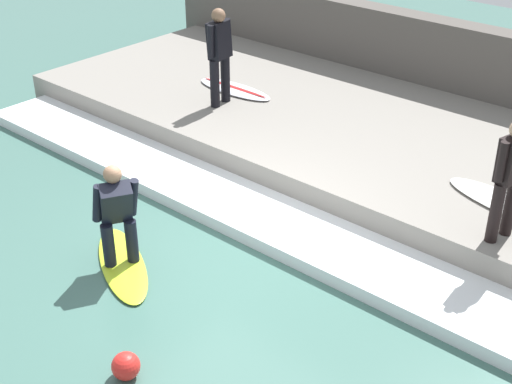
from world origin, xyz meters
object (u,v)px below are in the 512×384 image
at_px(surfer_riding, 117,211).
at_px(surfer_waiting_far, 219,52).
at_px(surfboard_riding, 123,264).
at_px(surfboard_waiting_near, 511,205).
at_px(surfer_waiting_near, 510,174).
at_px(surfboard_waiting_far, 235,89).
at_px(marker_buoy, 126,366).

bearing_deg(surfer_riding, surfer_waiting_far, 26.38).
distance_m(surfboard_riding, surfboard_waiting_near, 5.08).
distance_m(surfboard_riding, surfer_waiting_near, 4.82).
height_order(surfer_riding, surfboard_waiting_far, surfer_riding).
bearing_deg(surfboard_riding, surfboard_waiting_far, 25.58).
bearing_deg(surfer_waiting_near, marker_buoy, 154.43).
height_order(surfboard_waiting_near, surfboard_waiting_far, surfboard_waiting_far).
height_order(surfer_waiting_near, surfboard_waiting_near, surfer_waiting_near).
height_order(surfboard_riding, surfboard_waiting_far, surfboard_waiting_far).
relative_size(surfboard_riding, surfboard_waiting_near, 0.91).
distance_m(surfboard_waiting_near, surfer_waiting_far, 5.37).
relative_size(surfer_waiting_near, surfboard_waiting_near, 0.78).
xyz_separation_m(surfer_waiting_far, surfboard_waiting_far, (0.61, 0.23, -0.90)).
xyz_separation_m(surfer_riding, surfboard_waiting_near, (3.75, -3.39, -0.28)).
height_order(surfer_waiting_near, marker_buoy, surfer_waiting_near).
bearing_deg(marker_buoy, surfboard_waiting_near, -20.22).
bearing_deg(surfer_waiting_far, marker_buoy, -145.75).
distance_m(surfer_waiting_near, surfboard_waiting_far, 5.95).
xyz_separation_m(surfer_riding, surfboard_waiting_far, (4.45, 2.13, -0.28)).
relative_size(surfer_waiting_near, marker_buoy, 5.17).
bearing_deg(surfboard_waiting_far, surfboard_riding, -154.42).
bearing_deg(surfboard_riding, surfer_waiting_near, -50.28).
distance_m(surfer_waiting_near, marker_buoy, 4.82).
distance_m(surfboard_riding, surfer_waiting_far, 4.51).
bearing_deg(surfboard_waiting_near, surfboard_riding, 137.85).
xyz_separation_m(surfboard_waiting_near, surfer_waiting_far, (0.09, 5.30, 0.90)).
distance_m(surfboard_riding, surfboard_waiting_far, 4.96).
bearing_deg(surfer_waiting_far, surfer_riding, -153.62).
height_order(surfboard_riding, surfer_riding, surfer_riding).
distance_m(surfer_riding, marker_buoy, 2.10).
xyz_separation_m(surfer_riding, surfer_waiting_near, (2.96, -3.57, 0.55)).
distance_m(surfer_waiting_near, surfer_waiting_far, 5.54).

